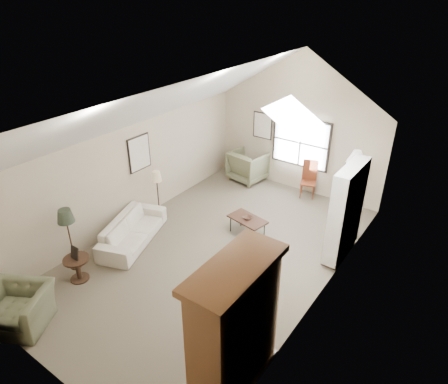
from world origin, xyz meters
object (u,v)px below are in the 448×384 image
Objects in this scene: armchair_far at (249,166)px; side_table at (78,269)px; armchair_near at (16,308)px; side_chair at (309,180)px; coffee_table at (247,227)px; sofa at (133,230)px; armoire at (234,327)px.

armchair_far is 5.99m from side_table.
side_chair is at bearing 44.24° from armchair_near.
coffee_table is at bearing 39.61° from armchair_near.
armchair_near reaches higher than sofa.
armoire is 4.19× the size of side_table.
side_chair reaches higher than armchair_near.
armchair_near is 1.38m from side_table.
armchair_near is 7.35m from armchair_far.
sofa is 2.30× the size of coffee_table.
side_chair reaches higher than sofa.
armoire is at bearing -10.49° from armchair_near.
armoire is 2.16× the size of armchair_far.
side_table is at bearing -129.23° from side_chair.
sofa is at bearing -136.80° from side_chair.
armchair_far reaches higher than armchair_near.
side_chair is at bearing 69.15° from side_table.
armchair_near is 7.71m from side_chair.
armchair_near is at bearing 96.41° from armchair_far.
coffee_table is at bearing 119.57° from armoire.
coffee_table is at bearing -68.60° from sofa.
side_chair is (0.34, 2.64, 0.29)m from coffee_table.
side_table is (-0.33, -5.97, -0.20)m from armchair_far.
side_table is 0.50× the size of side_chair.
coffee_table is 1.73× the size of side_table.
armchair_far reaches higher than coffee_table.
sofa is at bearing 157.34° from armoire.
armchair_near is 1.09× the size of armchair_far.
armoire reaches higher than sofa.
armchair_near reaches higher than coffee_table.
armoire is 1.05× the size of sofa.
armoire is 7.06m from armchair_far.
armchair_far is 0.97× the size of side_chair.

